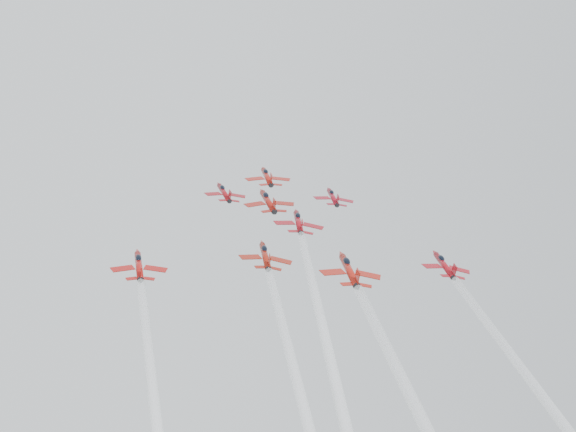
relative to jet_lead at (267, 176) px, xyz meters
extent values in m
cylinder|color=#A81810|center=(0.00, -0.31, -0.31)|extent=(1.16, 9.25, 7.07)
cone|color=#A81810|center=(0.00, 4.92, 3.42)|extent=(1.16, 2.56, 2.29)
cone|color=black|center=(0.00, -5.11, -3.74)|extent=(1.16, 1.70, 1.68)
ellipsoid|color=black|center=(0.00, 1.36, 1.52)|extent=(1.05, 2.44, 2.12)
cube|color=#A81810|center=(-2.85, -0.96, -0.85)|extent=(4.30, 2.76, 1.19)
cube|color=#A81810|center=(2.85, -0.96, -0.85)|extent=(4.30, 2.76, 1.19)
cube|color=#A81810|center=(0.00, -4.82, -1.98)|extent=(0.13, 2.77, 2.82)
cube|color=#A81810|center=(-1.48, -4.25, -3.13)|extent=(2.07, 1.37, 0.68)
cube|color=#A81810|center=(1.48, -4.25, -3.13)|extent=(2.07, 1.37, 0.68)
cylinder|color=maroon|center=(-10.89, -10.32, -7.46)|extent=(0.98, 7.83, 5.98)
cone|color=maroon|center=(-10.89, -5.89, -4.30)|extent=(0.98, 2.17, 1.94)
cone|color=black|center=(-10.89, -14.38, -10.37)|extent=(0.98, 1.44, 1.42)
ellipsoid|color=black|center=(-10.89, -8.91, -5.91)|extent=(0.89, 2.06, 1.79)
cube|color=maroon|center=(-13.30, -10.87, -7.91)|extent=(3.64, 2.34, 1.01)
cube|color=maroon|center=(-8.48, -10.87, -7.91)|extent=(3.64, 2.34, 1.01)
cube|color=maroon|center=(-10.89, -14.14, -8.87)|extent=(0.11, 2.34, 2.39)
cube|color=maroon|center=(-12.14, -13.66, -9.85)|extent=(1.75, 1.16, 0.58)
cube|color=maroon|center=(-9.64, -13.66, -9.85)|extent=(1.75, 1.16, 0.58)
cylinder|color=#9A160E|center=(-2.55, -13.12, -9.46)|extent=(1.18, 9.38, 7.17)
cone|color=#9A160E|center=(-2.55, -7.82, -5.68)|extent=(1.18, 2.60, 2.32)
cone|color=black|center=(-2.55, -17.99, -12.94)|extent=(1.18, 1.73, 1.70)
ellipsoid|color=black|center=(-2.55, -11.43, -7.60)|extent=(1.07, 2.47, 2.15)
cube|color=#9A160E|center=(-5.44, -13.79, -10.00)|extent=(4.36, 2.80, 1.20)
cube|color=#9A160E|center=(0.33, -13.79, -10.00)|extent=(4.36, 2.80, 1.20)
cube|color=#9A160E|center=(-2.55, -17.69, -11.15)|extent=(0.13, 2.81, 2.86)
cube|color=#9A160E|center=(-4.05, -17.12, -12.32)|extent=(2.10, 1.39, 0.69)
cube|color=#9A160E|center=(-1.06, -17.12, -12.32)|extent=(2.10, 1.39, 0.69)
cylinder|color=maroon|center=(12.19, -8.82, -6.39)|extent=(1.00, 7.98, 6.10)
cone|color=maroon|center=(12.19, -4.30, -3.17)|extent=(1.00, 2.21, 1.98)
cone|color=black|center=(12.19, -12.96, -9.35)|extent=(1.00, 1.47, 1.45)
ellipsoid|color=black|center=(12.19, -7.38, -4.80)|extent=(0.91, 2.10, 1.83)
cube|color=maroon|center=(9.73, -9.38, -6.85)|extent=(3.71, 2.39, 1.03)
cube|color=maroon|center=(14.64, -9.38, -6.85)|extent=(3.71, 2.39, 1.03)
cube|color=maroon|center=(12.19, -12.71, -7.83)|extent=(0.11, 2.39, 2.43)
cube|color=maroon|center=(10.91, -12.22, -8.82)|extent=(1.78, 1.18, 0.59)
cube|color=maroon|center=(13.46, -12.22, -8.82)|extent=(1.78, 1.18, 0.59)
cylinder|color=maroon|center=(1.36, -21.35, -15.34)|extent=(1.10, 8.77, 6.70)
cone|color=maroon|center=(1.36, -16.39, -11.80)|extent=(1.10, 2.43, 2.17)
cone|color=black|center=(1.36, -25.90, -18.59)|extent=(1.10, 1.61, 1.59)
ellipsoid|color=black|center=(1.36, -19.77, -13.60)|extent=(1.00, 2.31, 2.01)
cube|color=maroon|center=(-1.34, -21.97, -15.85)|extent=(4.08, 2.62, 1.13)
cube|color=maroon|center=(4.06, -21.97, -15.85)|extent=(4.08, 2.62, 1.13)
cube|color=maroon|center=(1.36, -25.62, -16.92)|extent=(0.12, 2.63, 2.67)
cube|color=maroon|center=(-0.04, -25.09, -18.01)|extent=(1.96, 1.30, 0.65)
cube|color=maroon|center=(2.76, -25.09, -18.01)|extent=(1.96, 1.30, 0.65)
cylinder|color=white|center=(1.36, -62.82, -44.96)|extent=(1.40, 73.99, 53.41)
cylinder|color=#AA1310|center=(-27.90, -39.00, -27.95)|extent=(0.97, 7.75, 5.93)
cone|color=#AA1310|center=(-27.90, -34.62, -24.82)|extent=(0.97, 2.15, 1.92)
cone|color=black|center=(-27.90, -43.03, -30.83)|extent=(0.97, 1.43, 1.41)
ellipsoid|color=black|center=(-27.90, -37.61, -26.41)|extent=(0.88, 2.04, 1.78)
cube|color=#AA1310|center=(-30.28, -39.55, -28.40)|extent=(3.61, 2.32, 1.00)
cube|color=#AA1310|center=(-25.51, -39.55, -28.40)|extent=(3.61, 2.32, 1.00)
cube|color=#AA1310|center=(-27.90, -42.78, -29.35)|extent=(0.11, 2.32, 2.36)
cube|color=#AA1310|center=(-29.13, -42.31, -30.31)|extent=(1.73, 1.15, 0.57)
cube|color=#AA1310|center=(-26.66, -42.31, -30.31)|extent=(1.73, 1.15, 0.57)
cylinder|color=maroon|center=(-7.73, -34.37, -24.64)|extent=(1.02, 8.18, 6.25)
cone|color=maroon|center=(-7.73, -29.75, -21.34)|extent=(1.02, 2.26, 2.03)
cone|color=black|center=(-7.73, -38.62, -27.67)|extent=(1.02, 1.51, 1.48)
ellipsoid|color=black|center=(-7.73, -32.90, -23.02)|extent=(0.93, 2.16, 1.87)
cube|color=maroon|center=(-10.25, -34.95, -25.11)|extent=(3.81, 2.44, 1.05)
cube|color=maroon|center=(-5.22, -34.95, -25.11)|extent=(3.81, 2.44, 1.05)
cube|color=maroon|center=(-7.73, -38.36, -26.11)|extent=(0.11, 2.45, 2.49)
cube|color=maroon|center=(-9.04, -37.86, -27.13)|extent=(1.83, 1.21, 0.60)
cube|color=maroon|center=(-6.43, -37.86, -27.13)|extent=(1.83, 1.21, 0.60)
cylinder|color=#AD1B10|center=(5.46, -37.65, -26.98)|extent=(1.19, 9.49, 7.25)
cone|color=#AD1B10|center=(5.46, -32.28, -23.15)|extent=(1.19, 2.63, 2.35)
cone|color=black|center=(5.46, -42.57, -30.50)|extent=(1.19, 1.75, 1.72)
ellipsoid|color=black|center=(5.46, -35.94, -25.10)|extent=(1.08, 2.50, 2.17)
cube|color=#AD1B10|center=(2.54, -38.32, -27.53)|extent=(4.41, 2.83, 1.22)
cube|color=#AD1B10|center=(8.38, -38.32, -27.53)|extent=(4.41, 2.83, 1.22)
cube|color=#AD1B10|center=(5.46, -42.27, -28.69)|extent=(0.13, 2.84, 2.89)
cube|color=#AD1B10|center=(3.95, -41.69, -29.87)|extent=(2.12, 1.40, 0.70)
cube|color=#AD1B10|center=(6.98, -41.69, -29.87)|extent=(2.12, 1.40, 0.70)
cylinder|color=#9F0F18|center=(23.83, -34.59, -24.80)|extent=(1.02, 8.11, 6.19)
cone|color=#9F0F18|center=(23.83, -30.01, -21.53)|extent=(1.02, 2.24, 2.01)
cone|color=black|center=(23.83, -38.80, -27.81)|extent=(1.02, 1.49, 1.47)
ellipsoid|color=black|center=(23.83, -33.13, -23.19)|extent=(0.92, 2.14, 1.86)
cube|color=#9F0F18|center=(21.34, -35.17, -25.27)|extent=(3.77, 2.42, 1.04)
cube|color=#9F0F18|center=(26.32, -35.17, -25.27)|extent=(3.77, 2.42, 1.04)
cube|color=#9F0F18|center=(23.83, -38.55, -26.26)|extent=(0.11, 2.43, 2.47)
cube|color=#9F0F18|center=(22.54, -38.05, -27.27)|extent=(1.81, 1.20, 0.60)
cube|color=#9F0F18|center=(25.12, -38.05, -27.27)|extent=(1.81, 1.20, 0.60)
camera|label=1|loc=(-32.21, -146.61, -47.01)|focal=45.00mm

